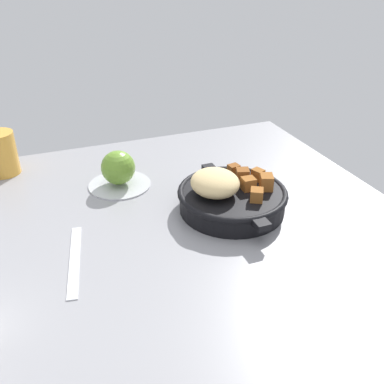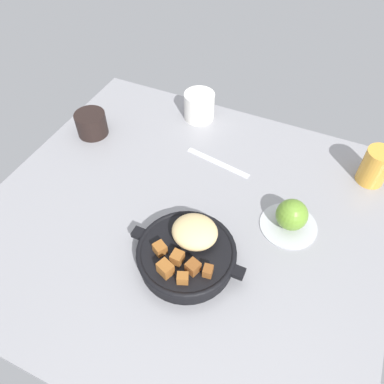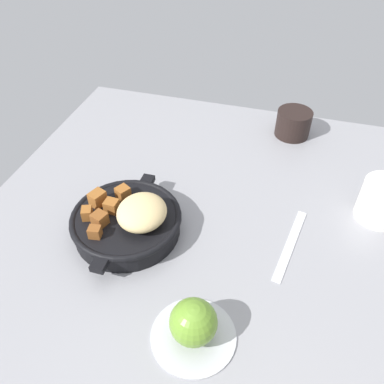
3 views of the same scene
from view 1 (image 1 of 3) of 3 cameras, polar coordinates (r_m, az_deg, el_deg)
The scene contains 6 objects.
ground_plane at distance 74.06cm, azimuth -0.54°, elevation -6.89°, with size 90.54×83.67×2.40cm, color gray.
cast_iron_skillet at distance 79.76cm, azimuth 5.10°, elevation -0.46°, with size 24.63×20.38×8.41cm.
saucer_plate at distance 90.46cm, azimuth -9.57°, elevation 1.06°, with size 12.83×12.83×0.60cm, color #B7BABF.
red_apple at distance 88.75cm, azimuth -9.77°, elevation 3.21°, with size 6.97×6.97×6.97cm, color olive.
butter_knife at distance 70.91cm, azimuth -15.31°, elevation -8.62°, with size 18.18×1.60×0.36cm, color silver.
juice_glass_amber at distance 100.98cm, azimuth -24.01°, elevation 4.69°, with size 6.71×6.71×9.35cm, color gold.
Camera 1 is at (-55.97, 20.66, 42.67)cm, focal length 40.22 mm.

